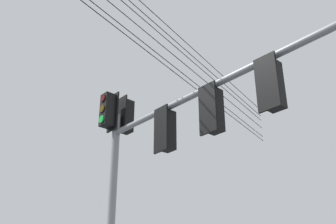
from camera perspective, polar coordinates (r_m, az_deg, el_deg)
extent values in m
cylinder|color=gray|center=(8.53, 5.13, 3.11)|extent=(6.01, 2.33, 0.14)
cube|color=black|center=(11.11, -5.77, -0.64)|extent=(0.39, 0.39, 0.90)
cube|color=black|center=(11.02, -6.48, -0.40)|extent=(0.43, 0.19, 1.04)
cylinder|color=#360503|center=(11.32, -5.03, 0.51)|extent=(0.20, 0.10, 0.20)
cylinder|color=#3C2703|center=(11.20, -5.08, -0.87)|extent=(0.20, 0.10, 0.20)
cylinder|color=green|center=(11.08, -5.14, -2.29)|extent=(0.20, 0.10, 0.20)
cube|color=black|center=(10.81, -8.33, 0.23)|extent=(0.39, 0.39, 0.90)
cube|color=black|center=(10.89, -7.59, -0.03)|extent=(0.43, 0.19, 1.04)
cylinder|color=#360503|center=(10.86, -8.96, 1.90)|extent=(0.20, 0.10, 0.20)
cylinder|color=#3C2703|center=(10.73, -9.06, 0.47)|extent=(0.20, 0.10, 0.20)
cylinder|color=green|center=(10.61, -9.17, -0.99)|extent=(0.20, 0.10, 0.20)
cube|color=black|center=(9.07, -0.16, -2.60)|extent=(0.39, 0.39, 0.90)
cube|color=black|center=(8.97, -1.00, -2.33)|extent=(0.42, 0.20, 1.04)
cylinder|color=#360503|center=(9.28, 0.63, -1.13)|extent=(0.20, 0.10, 0.20)
cylinder|color=#3C2703|center=(9.17, 0.64, -2.85)|extent=(0.20, 0.10, 0.20)
cylinder|color=green|center=(9.06, 0.65, -4.61)|extent=(0.20, 0.10, 0.20)
cube|color=black|center=(8.16, 6.29, 0.19)|extent=(0.38, 0.38, 0.90)
cube|color=black|center=(8.05, 5.47, 0.53)|extent=(0.43, 0.19, 1.04)
cylinder|color=#360503|center=(8.41, 6.95, 1.73)|extent=(0.20, 0.10, 0.20)
cylinder|color=#3C2703|center=(8.28, 7.06, -0.13)|extent=(0.20, 0.10, 0.20)
cylinder|color=green|center=(8.16, 7.17, -2.05)|extent=(0.20, 0.10, 0.20)
cube|color=black|center=(7.41, 14.19, 3.60)|extent=(0.38, 0.38, 0.90)
cube|color=black|center=(7.28, 13.44, 4.05)|extent=(0.43, 0.18, 1.04)
cylinder|color=#360503|center=(7.68, 14.66, 5.16)|extent=(0.20, 0.09, 0.20)
cylinder|color=#3C2703|center=(7.54, 14.90, 3.19)|extent=(0.20, 0.09, 0.20)
cylinder|color=green|center=(7.40, 15.15, 1.14)|extent=(0.20, 0.09, 0.20)
cylinder|color=black|center=(12.83, -3.83, 9.04)|extent=(1.94, 19.43, 0.03)
cylinder|color=black|center=(12.95, -3.80, 9.84)|extent=(1.94, 19.43, 0.03)
cylinder|color=black|center=(13.21, -3.75, 11.46)|extent=(1.94, 19.43, 0.03)
cylinder|color=black|center=(13.46, -3.70, 12.85)|extent=(1.94, 19.43, 0.03)
cylinder|color=black|center=(13.61, -3.67, 13.66)|extent=(1.94, 19.43, 0.03)
cylinder|color=black|center=(13.83, -3.63, 14.82)|extent=(1.94, 19.43, 0.03)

